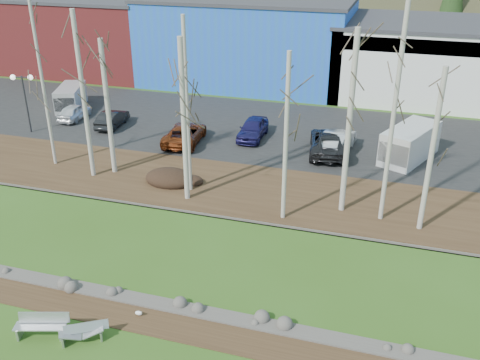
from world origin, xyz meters
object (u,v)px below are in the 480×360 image
(car_1, at_px, (112,119))
(seagull, at_px, (139,313))
(street_lamp, at_px, (23,87))
(bench_damaged, at_px, (83,333))
(van_grey, at_px, (70,98))
(car_2, at_px, (185,134))
(car_4, at_px, (337,141))
(car_0, at_px, (74,112))
(car_3, at_px, (253,129))
(bench_intact, at_px, (42,325))
(car_5, at_px, (329,142))
(van_white, at_px, (408,144))

(car_1, bearing_deg, seagull, 116.55)
(street_lamp, bearing_deg, bench_damaged, -64.36)
(van_grey, bearing_deg, car_2, -39.83)
(car_2, bearing_deg, car_4, -177.76)
(car_0, relative_size, car_3, 0.87)
(bench_intact, height_order, street_lamp, street_lamp)
(street_lamp, bearing_deg, car_2, -8.88)
(seagull, relative_size, van_grey, 0.08)
(bench_intact, xyz_separation_m, car_5, (7.98, 21.57, 0.43))
(street_lamp, distance_m, car_5, 22.89)
(car_0, relative_size, car_2, 0.74)
(car_1, bearing_deg, car_5, 173.44)
(car_1, bearing_deg, bench_intact, 107.56)
(car_2, height_order, car_4, car_4)
(seagull, xyz_separation_m, car_1, (-12.24, 19.89, 0.63))
(bench_intact, bearing_deg, seagull, 17.91)
(bench_intact, height_order, van_white, van_white)
(car_2, bearing_deg, bench_damaged, 95.75)
(van_grey, bearing_deg, car_3, -27.14)
(car_2, distance_m, car_5, 10.41)
(car_3, relative_size, van_grey, 0.91)
(van_grey, bearing_deg, street_lamp, -106.94)
(van_white, bearing_deg, van_grey, -163.02)
(van_white, bearing_deg, car_5, -152.79)
(seagull, distance_m, street_lamp, 24.76)
(bench_damaged, xyz_separation_m, car_5, (6.29, 21.35, 0.54))
(car_1, relative_size, car_5, 0.69)
(seagull, bearing_deg, car_0, 147.77)
(bench_damaged, bearing_deg, car_3, 57.85)
(street_lamp, relative_size, car_0, 1.20)
(seagull, bearing_deg, van_white, 82.56)
(street_lamp, xyz_separation_m, car_3, (16.74, 3.70, -2.78))
(bench_damaged, height_order, car_5, car_5)
(bench_intact, relative_size, car_5, 0.37)
(bench_damaged, relative_size, car_1, 0.44)
(bench_damaged, height_order, car_1, car_1)
(van_white, relative_size, van_grey, 1.18)
(seagull, bearing_deg, bench_intact, -125.45)
(car_4, distance_m, car_5, 0.63)
(car_0, bearing_deg, bench_intact, 115.94)
(bench_damaged, xyz_separation_m, car_2, (-4.06, 20.23, 0.46))
(car_2, bearing_deg, van_grey, -25.86)
(street_lamp, bearing_deg, car_1, 13.03)
(bench_intact, height_order, van_grey, van_grey)
(car_0, distance_m, car_5, 21.03)
(car_5, relative_size, van_white, 1.01)
(car_0, bearing_deg, car_2, 164.12)
(bench_intact, relative_size, van_grey, 0.44)
(bench_intact, distance_m, street_lamp, 24.26)
(car_1, bearing_deg, car_3, 178.94)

